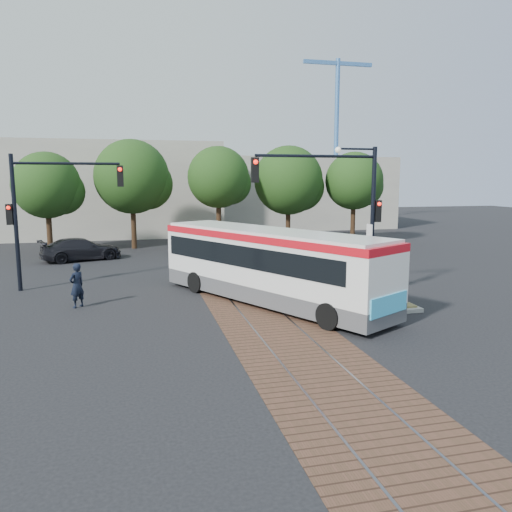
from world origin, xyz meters
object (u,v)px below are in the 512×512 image
object	(u,v)px
traffic_island	(365,290)
signal_pole_left	(42,203)
city_bus	(268,262)
parked_car	(81,249)
signal_pole_main	(345,198)
officer	(77,285)

from	to	relation	value
traffic_island	signal_pole_left	bearing A→B (deg)	159.64
city_bus	parked_car	distance (m)	15.38
city_bus	signal_pole_main	size ratio (longest dim) A/B	1.79
city_bus	signal_pole_left	world-z (taller)	signal_pole_left
signal_pole_left	officer	xyz separation A→B (m)	(1.66, -3.70, -3.00)
traffic_island	parked_car	size ratio (longest dim) A/B	1.10
signal_pole_left	officer	distance (m)	5.04
traffic_island	signal_pole_left	distance (m)	14.50
signal_pole_left	traffic_island	bearing A→B (deg)	-20.36
officer	traffic_island	bearing A→B (deg)	129.52
traffic_island	officer	size ratio (longest dim) A/B	3.00
city_bus	signal_pole_main	xyz separation A→B (m)	(3.20, -0.08, 2.51)
signal_pole_main	officer	bearing A→B (deg)	174.01
signal_pole_main	parked_car	size ratio (longest dim) A/B	1.27
signal_pole_main	traffic_island	bearing A→B (deg)	-5.36
city_bus	officer	xyz separation A→B (m)	(-7.37, 1.03, -0.78)
traffic_island	parked_car	distance (m)	18.07
signal_pole_main	parked_car	world-z (taller)	signal_pole_main
signal_pole_left	parked_car	world-z (taller)	signal_pole_left
city_bus	traffic_island	size ratio (longest dim) A/B	2.07
city_bus	signal_pole_main	world-z (taller)	signal_pole_main
officer	signal_pole_left	bearing A→B (deg)	-110.33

